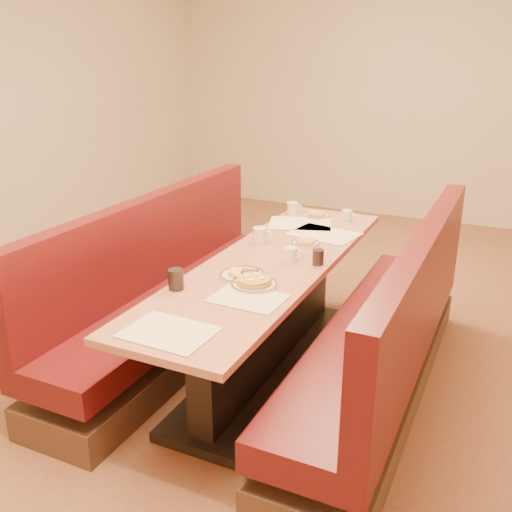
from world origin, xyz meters
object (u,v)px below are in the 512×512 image
at_px(coffee_mug_d, 293,208).
at_px(soda_tumbler_mid, 318,257).
at_px(booth_left, 172,299).
at_px(coffee_mug_a, 292,254).
at_px(diner_table, 270,317).
at_px(booth_right, 386,343).
at_px(eggs_plate, 242,275).
at_px(coffee_mug_c, 347,215).
at_px(coffee_mug_b, 261,235).
at_px(pancake_plate, 254,283).
at_px(soda_tumbler_near, 176,279).

xyz_separation_m(coffee_mug_d, soda_tumbler_mid, (0.55, -0.98, 0.00)).
relative_size(booth_left, coffee_mug_a, 22.21).
bearing_deg(diner_table, booth_right, 0.00).
relative_size(diner_table, booth_left, 1.00).
xyz_separation_m(eggs_plate, coffee_mug_c, (0.21, 1.33, 0.03)).
bearing_deg(booth_right, coffee_mug_b, 162.48).
bearing_deg(diner_table, coffee_mug_a, 24.61).
relative_size(booth_left, coffee_mug_d, 22.05).
height_order(booth_left, coffee_mug_b, booth_left).
relative_size(eggs_plate, soda_tumbler_mid, 2.82).
distance_m(eggs_plate, coffee_mug_b, 0.62).
xyz_separation_m(pancake_plate, soda_tumbler_near, (-0.36, -0.21, 0.04)).
height_order(booth_left, booth_right, same).
distance_m(diner_table, pancake_plate, 0.56).
bearing_deg(coffee_mug_b, soda_tumbler_mid, -33.05).
relative_size(diner_table, eggs_plate, 9.51).
height_order(booth_left, coffee_mug_c, booth_left).
bearing_deg(coffee_mug_b, diner_table, -63.18).
distance_m(booth_left, coffee_mug_b, 0.75).
distance_m(booth_right, eggs_plate, 0.92).
distance_m(pancake_plate, coffee_mug_b, 0.75).
height_order(diner_table, coffee_mug_c, coffee_mug_c).
xyz_separation_m(coffee_mug_a, coffee_mug_c, (0.05, 0.98, -0.00)).
bearing_deg(coffee_mug_a, soda_tumbler_mid, -13.82).
bearing_deg(diner_table, coffee_mug_c, 80.84).
distance_m(diner_table, eggs_plate, 0.50).
height_order(booth_left, soda_tumbler_mid, booth_left).
xyz_separation_m(diner_table, booth_left, (-0.73, 0.00, -0.01)).
bearing_deg(soda_tumbler_mid, coffee_mug_a, -174.81).
distance_m(coffee_mug_b, soda_tumbler_near, 0.90).
bearing_deg(coffee_mug_a, coffee_mug_d, 92.49).
distance_m(coffee_mug_a, coffee_mug_d, 1.07).
bearing_deg(booth_left, soda_tumbler_mid, 3.81).
bearing_deg(coffee_mug_c, pancake_plate, -88.47).
bearing_deg(coffee_mug_a, diner_table, -174.41).
xyz_separation_m(eggs_plate, coffee_mug_a, (0.15, 0.36, 0.03)).
height_order(soda_tumbler_near, soda_tumbler_mid, soda_tumbler_near).
bearing_deg(coffee_mug_d, coffee_mug_b, -108.77).
relative_size(eggs_plate, coffee_mug_c, 2.40).
relative_size(eggs_plate, soda_tumbler_near, 2.32).
distance_m(pancake_plate, coffee_mug_d, 1.48).
distance_m(booth_right, coffee_mug_a, 0.76).
height_order(coffee_mug_d, soda_tumbler_mid, soda_tumbler_mid).
distance_m(eggs_plate, coffee_mug_d, 1.37).
xyz_separation_m(pancake_plate, eggs_plate, (-0.12, 0.09, -0.00)).
bearing_deg(booth_left, coffee_mug_a, 3.54).
bearing_deg(coffee_mug_b, booth_right, -25.16).
bearing_deg(soda_tumbler_near, eggs_plate, 51.35).
distance_m(coffee_mug_c, soda_tumbler_near, 1.69).
distance_m(booth_left, coffee_mug_c, 1.43).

